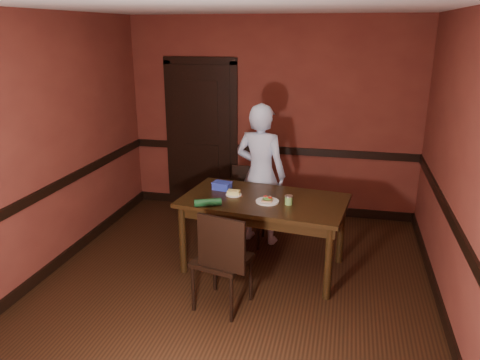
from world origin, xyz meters
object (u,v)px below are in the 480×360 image
at_px(dining_table, 263,233).
at_px(food_tub, 222,186).
at_px(chair_far, 246,207).
at_px(sandwich_plate, 267,201).
at_px(chair_near, 222,258).
at_px(person, 261,174).
at_px(sauce_jar, 289,200).
at_px(cheese_saucer, 234,193).

relative_size(dining_table, food_tub, 7.61).
relative_size(chair_far, sandwich_plate, 3.83).
bearing_deg(chair_near, food_tub, -61.05).
relative_size(chair_far, person, 0.54).
xyz_separation_m(dining_table, chair_near, (-0.24, -0.83, 0.09)).
distance_m(chair_near, sauce_jar, 0.95).
height_order(chair_far, cheese_saucer, chair_far).
height_order(chair_far, chair_near, chair_near).
bearing_deg(cheese_saucer, chair_near, -83.26).
bearing_deg(cheese_saucer, sandwich_plate, -18.27).
xyz_separation_m(chair_far, sandwich_plate, (0.38, -0.67, 0.36)).
relative_size(person, sandwich_plate, 7.10).
bearing_deg(sauce_jar, chair_near, -125.36).
bearing_deg(cheese_saucer, dining_table, -6.27).
bearing_deg(dining_table, cheese_saucer, -179.38).
bearing_deg(dining_table, person, 110.59).
bearing_deg(sauce_jar, food_tub, 159.25).
relative_size(dining_table, chair_far, 1.86).
xyz_separation_m(person, cheese_saucer, (-0.17, -0.64, -0.03)).
height_order(chair_near, cheese_saucer, chair_near).
bearing_deg(sauce_jar, sandwich_plate, 176.17).
xyz_separation_m(dining_table, sandwich_plate, (0.05, -0.09, 0.42)).
bearing_deg(person, sandwich_plate, 117.12).
relative_size(sandwich_plate, cheese_saucer, 1.40).
bearing_deg(sauce_jar, person, 119.23).
relative_size(dining_table, chair_near, 1.73).
bearing_deg(chair_far, food_tub, -116.89).
height_order(sandwich_plate, food_tub, food_tub).
bearing_deg(cheese_saucer, food_tub, 138.17).
height_order(sauce_jar, food_tub, sauce_jar).
relative_size(person, cheese_saucer, 9.94).
height_order(cheese_saucer, food_tub, food_tub).
bearing_deg(sandwich_plate, chair_near, -111.43).
xyz_separation_m(sauce_jar, food_tub, (-0.79, 0.30, -0.01)).
relative_size(dining_table, cheese_saucer, 9.95).
distance_m(person, sandwich_plate, 0.80).
relative_size(chair_far, cheese_saucer, 5.36).
bearing_deg(dining_table, chair_far, 126.05).
xyz_separation_m(person, sandwich_plate, (0.22, -0.77, -0.04)).
xyz_separation_m(chair_near, cheese_saucer, (-0.10, 0.87, 0.33)).
distance_m(chair_far, food_tub, 0.58).
xyz_separation_m(cheese_saucer, food_tub, (-0.17, 0.15, 0.02)).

